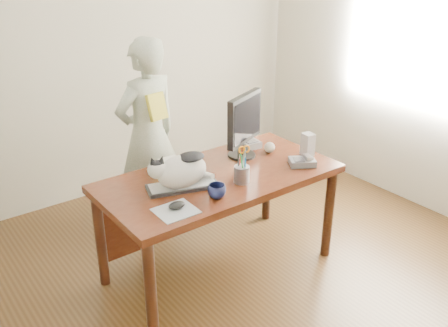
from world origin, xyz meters
TOP-DOWN VIEW (x-y plane):
  - room at (0.00, 0.00)m, footprint 4.50×4.50m
  - desk at (0.00, 0.68)m, footprint 1.60×0.80m
  - keyboard at (-0.30, 0.59)m, footprint 0.48×0.29m
  - cat at (-0.31, 0.59)m, footprint 0.44×0.30m
  - monitor at (0.32, 0.74)m, footprint 0.40×0.26m
  - pen_cup at (0.05, 0.43)m, footprint 0.11×0.11m
  - mousepad at (-0.49, 0.36)m, footprint 0.23×0.21m
  - mouse at (-0.47, 0.38)m, footprint 0.11×0.07m
  - coffee_mug at (-0.20, 0.35)m, footprint 0.15×0.15m
  - phone at (0.56, 0.38)m, footprint 0.22×0.20m
  - speaker at (0.71, 0.49)m, footprint 0.08×0.09m
  - baseball at (0.52, 0.69)m, footprint 0.08×0.08m
  - book_stack at (-0.22, 0.85)m, footprint 0.24×0.19m
  - calculator at (0.47, 0.87)m, footprint 0.15×0.19m
  - person at (-0.05, 1.49)m, footprint 0.61×0.45m
  - held_book at (-0.05, 1.32)m, footprint 0.16×0.11m

SIDE VIEW (x-z plane):
  - desk at x=0.00m, z-range 0.23..0.98m
  - mousepad at x=-0.49m, z-range 0.75..0.76m
  - keyboard at x=-0.30m, z-range 0.75..0.78m
  - person at x=-0.05m, z-range 0.00..1.54m
  - mouse at x=-0.47m, z-range 0.75..0.79m
  - calculator at x=0.47m, z-range 0.75..0.80m
  - phone at x=0.56m, z-range 0.74..0.82m
  - book_stack at x=-0.22m, z-range 0.74..0.83m
  - baseball at x=0.52m, z-range 0.75..0.83m
  - coffee_mug at x=-0.20m, z-range 0.75..0.84m
  - pen_cup at x=0.05m, z-range 0.69..0.95m
  - speaker at x=0.71m, z-range 0.75..0.91m
  - cat at x=-0.31m, z-range 0.75..1.00m
  - monitor at x=0.32m, z-range 0.78..1.24m
  - held_book at x=-0.05m, z-range 0.95..1.15m
  - room at x=0.00m, z-range -0.90..3.60m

